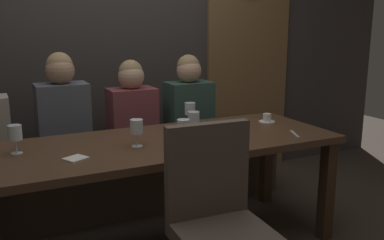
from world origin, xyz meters
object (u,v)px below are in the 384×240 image
(dining_table, at_px, (166,153))
(banquette_bench, at_px, (133,181))
(wine_glass_far_right, at_px, (190,109))
(wine_glass_center_front, at_px, (194,120))
(wine_glass_end_right, at_px, (183,128))
(espresso_cup, at_px, (267,119))
(wine_glass_near_right, at_px, (137,127))
(fork_on_table, at_px, (294,134))
(chair_near_side, at_px, (217,212))
(diner_far_end, at_px, (132,110))
(diner_bearded, at_px, (63,113))
(diner_near_end, at_px, (189,104))
(wine_glass_end_left, at_px, (15,134))

(dining_table, height_order, banquette_bench, dining_table)
(wine_glass_far_right, distance_m, wine_glass_center_front, 0.32)
(wine_glass_end_right, height_order, espresso_cup, wine_glass_end_right)
(wine_glass_far_right, height_order, wine_glass_near_right, same)
(banquette_bench, distance_m, wine_glass_far_right, 0.81)
(wine_glass_end_right, xyz_separation_m, wine_glass_center_front, (0.15, 0.17, 0.00))
(banquette_bench, bearing_deg, fork_on_table, -48.75)
(chair_near_side, bearing_deg, espresso_cup, 43.69)
(diner_far_end, height_order, fork_on_table, diner_far_end)
(dining_table, height_order, espresso_cup, espresso_cup)
(banquette_bench, height_order, wine_glass_far_right, wine_glass_far_right)
(wine_glass_end_right, height_order, wine_glass_near_right, same)
(diner_bearded, distance_m, diner_far_end, 0.53)
(dining_table, distance_m, diner_far_end, 0.74)
(wine_glass_end_right, relative_size, fork_on_table, 0.96)
(banquette_bench, bearing_deg, espresso_cup, -33.09)
(wine_glass_end_right, bearing_deg, banquette_bench, 92.74)
(chair_near_side, distance_m, diner_far_end, 1.47)
(diner_near_end, bearing_deg, wine_glass_far_right, -114.31)
(diner_far_end, height_order, wine_glass_end_left, diner_far_end)
(banquette_bench, relative_size, diner_near_end, 3.28)
(espresso_cup, bearing_deg, chair_near_side, -136.31)
(chair_near_side, relative_size, wine_glass_near_right, 5.98)
(wine_glass_end_left, height_order, espresso_cup, wine_glass_end_left)
(diner_far_end, relative_size, diner_near_end, 0.97)
(dining_table, bearing_deg, diner_far_end, 88.38)
(banquette_bench, relative_size, wine_glass_end_right, 15.24)
(chair_near_side, distance_m, wine_glass_end_left, 1.21)
(wine_glass_end_right, distance_m, fork_on_table, 0.79)
(dining_table, bearing_deg, fork_on_table, -16.10)
(dining_table, relative_size, banquette_bench, 0.88)
(diner_bearded, relative_size, wine_glass_far_right, 4.95)
(diner_bearded, height_order, diner_near_end, diner_bearded)
(dining_table, relative_size, diner_far_end, 2.99)
(wine_glass_end_left, relative_size, fork_on_table, 0.96)
(diner_bearded, xyz_separation_m, espresso_cup, (1.38, -0.55, -0.07))
(diner_near_end, bearing_deg, dining_table, -125.37)
(wine_glass_end_right, xyz_separation_m, espresso_cup, (0.82, 0.31, -0.09))
(wine_glass_far_right, relative_size, wine_glass_end_right, 1.00)
(diner_far_end, relative_size, wine_glass_end_right, 4.49)
(espresso_cup, bearing_deg, banquette_bench, 146.91)
(diner_far_end, bearing_deg, diner_bearded, -174.97)
(banquette_bench, height_order, chair_near_side, chair_near_side)
(diner_near_end, distance_m, wine_glass_far_right, 0.43)
(diner_near_end, xyz_separation_m, wine_glass_center_front, (-0.29, -0.69, 0.04))
(chair_near_side, bearing_deg, wine_glass_center_front, 72.61)
(banquette_bench, bearing_deg, chair_near_side, -91.18)
(diner_far_end, distance_m, wine_glass_end_right, 0.91)
(diner_bearded, bearing_deg, wine_glass_end_right, -57.44)
(diner_bearded, bearing_deg, wine_glass_center_front, -44.36)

